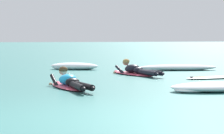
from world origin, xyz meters
The scene contains 7 objects.
ground_plane centered at (0.00, 10.00, 0.00)m, with size 120.00×120.00×0.00m, color #387A75.
surfer_near centered at (-0.01, 4.00, 0.14)m, with size 1.03×2.48×0.55m.
surfer_far centered at (2.23, 7.30, 0.14)m, with size 1.36×2.57×0.54m.
drifting_surfboard centered at (4.38, 5.88, 0.03)m, with size 2.18×1.04×0.16m.
whitewater_front centered at (3.29, 2.97, 0.10)m, with size 2.25×1.05×0.21m.
whitewater_mid_left centered at (0.49, 9.89, 0.12)m, with size 1.89×1.19×0.26m.
whitewater_back centered at (4.13, 8.99, 0.10)m, with size 2.84×0.91×0.21m.
Camera 1 is at (-0.61, -7.01, 1.29)m, focal length 74.55 mm.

